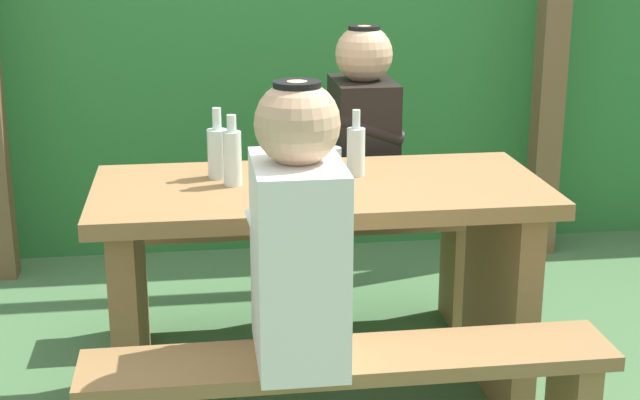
% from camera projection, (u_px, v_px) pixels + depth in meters
% --- Properties ---
extents(hedge_backdrop, '(6.40, 0.93, 1.96)m').
position_uv_depth(hedge_backdrop, '(266.00, 34.00, 4.74)').
color(hedge_backdrop, '#2C7233').
rests_on(hedge_backdrop, ground_plane).
extents(pergola_post_right, '(0.12, 0.12, 1.95)m').
position_uv_depth(pergola_post_right, '(552.00, 48.00, 4.26)').
color(pergola_post_right, brown).
rests_on(pergola_post_right, ground_plane).
extents(picnic_table, '(1.40, 0.64, 0.75)m').
position_uv_depth(picnic_table, '(320.00, 257.00, 2.97)').
color(picnic_table, olive).
rests_on(picnic_table, ground_plane).
extents(bench_near, '(1.40, 0.24, 0.46)m').
position_uv_depth(bench_near, '(350.00, 398.00, 2.47)').
color(bench_near, olive).
rests_on(bench_near, ground_plane).
extents(bench_far, '(1.40, 0.24, 0.46)m').
position_uv_depth(bench_far, '(299.00, 250.00, 3.57)').
color(bench_far, olive).
rests_on(bench_far, ground_plane).
extents(person_white_shirt, '(0.25, 0.35, 0.72)m').
position_uv_depth(person_white_shirt, '(298.00, 235.00, 2.32)').
color(person_white_shirt, white).
rests_on(person_white_shirt, bench_near).
extents(person_black_coat, '(0.25, 0.35, 0.72)m').
position_uv_depth(person_black_coat, '(363.00, 131.00, 3.47)').
color(person_black_coat, black).
rests_on(person_black_coat, bench_far).
extents(drinking_glass, '(0.08, 0.08, 0.08)m').
position_uv_depth(drinking_glass, '(329.00, 161.00, 3.00)').
color(drinking_glass, silver).
rests_on(drinking_glass, picnic_table).
extents(bottle_left, '(0.06, 0.06, 0.21)m').
position_uv_depth(bottle_left, '(356.00, 150.00, 2.97)').
color(bottle_left, silver).
rests_on(bottle_left, picnic_table).
extents(bottle_right, '(0.07, 0.07, 0.22)m').
position_uv_depth(bottle_right, '(218.00, 151.00, 2.94)').
color(bottle_right, silver).
rests_on(bottle_right, picnic_table).
extents(bottle_center, '(0.06, 0.06, 0.22)m').
position_uv_depth(bottle_center, '(232.00, 156.00, 2.85)').
color(bottle_center, silver).
rests_on(bottle_center, picnic_table).
extents(cell_phone, '(0.08, 0.14, 0.01)m').
position_uv_depth(cell_phone, '(297.00, 189.00, 2.82)').
color(cell_phone, black).
rests_on(cell_phone, picnic_table).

